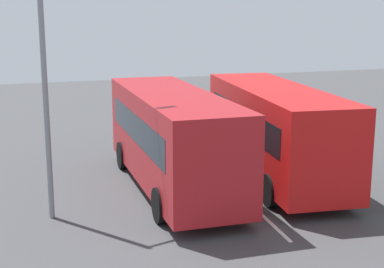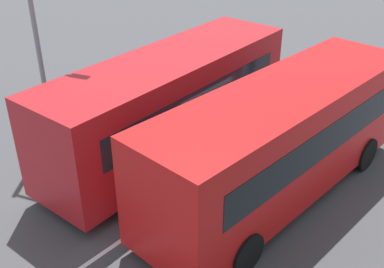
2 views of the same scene
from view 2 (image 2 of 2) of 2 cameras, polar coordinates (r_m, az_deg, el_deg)
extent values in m
plane|color=#424244|center=(14.59, 4.17, -4.22)|extent=(60.14, 60.14, 0.00)
cube|color=red|center=(12.76, 10.80, -0.49)|extent=(9.42, 3.63, 2.91)
cube|color=black|center=(16.14, 20.29, 7.79)|extent=(0.39, 2.19, 1.22)
cube|color=black|center=(13.20, 6.60, 2.65)|extent=(7.66, 1.05, 0.93)
cube|color=black|center=(12.08, 15.70, -1.05)|extent=(7.66, 1.05, 0.93)
cube|color=black|center=(16.00, 20.63, 9.43)|extent=(0.35, 1.99, 0.32)
cube|color=black|center=(16.96, 19.17, 1.51)|extent=(0.39, 2.29, 0.36)
cylinder|color=black|center=(16.13, 12.80, 0.75)|extent=(1.06, 0.41, 1.03)
cylinder|color=black|center=(15.26, 20.28, -2.25)|extent=(1.06, 0.41, 1.03)
cylinder|color=black|center=(12.20, -2.38, -8.85)|extent=(1.06, 0.41, 1.03)
cylinder|color=black|center=(11.02, 6.50, -14.13)|extent=(1.06, 0.41, 1.03)
cube|color=#AD191E|center=(14.55, -2.74, 3.95)|extent=(9.27, 2.81, 2.91)
cube|color=#19232D|center=(17.67, 7.13, 11.21)|extent=(0.20, 2.20, 1.22)
cube|color=#19232D|center=(15.17, -6.26, 6.36)|extent=(7.71, 0.35, 0.93)
cube|color=#19232D|center=(13.69, 1.08, 3.90)|extent=(7.71, 0.35, 0.93)
cube|color=black|center=(17.54, 7.26, 12.74)|extent=(0.17, 2.00, 0.32)
cube|color=black|center=(18.42, 6.79, 5.27)|extent=(0.18, 2.30, 0.36)
cylinder|color=black|center=(17.83, 0.70, 4.41)|extent=(1.04, 0.32, 1.03)
cylinder|color=black|center=(16.63, 7.16, 2.20)|extent=(1.04, 0.32, 1.03)
cylinder|color=black|center=(14.24, -14.08, -3.60)|extent=(1.04, 0.32, 1.03)
cylinder|color=black|center=(12.70, -7.31, -7.35)|extent=(1.04, 0.32, 1.03)
cylinder|color=#232833|center=(18.57, 18.75, 3.54)|extent=(0.13, 0.13, 0.87)
cylinder|color=#232833|center=(18.53, 18.27, 3.57)|extent=(0.13, 0.13, 0.87)
cylinder|color=#232328|center=(18.24, 18.90, 5.74)|extent=(0.44, 0.44, 0.69)
sphere|color=tan|center=(18.07, 19.13, 7.08)|extent=(0.23, 0.23, 0.23)
cylinder|color=gray|center=(15.81, -18.58, 12.29)|extent=(0.16, 0.16, 7.60)
cube|color=silver|center=(14.59, 4.17, -4.21)|extent=(11.27, 1.02, 0.01)
camera|label=1|loc=(15.96, -79.41, -2.70)|focal=53.37mm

